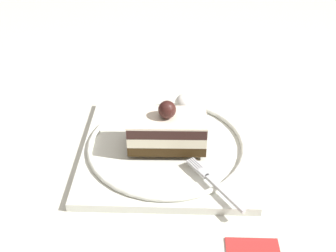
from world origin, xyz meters
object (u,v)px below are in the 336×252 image
at_px(dessert_plate, 168,147).
at_px(fork, 213,182).
at_px(whipped_cream_dollop, 184,104).
at_px(cake_slice, 167,130).

xyz_separation_m(dessert_plate, fork, (-0.04, 0.10, 0.01)).
distance_m(whipped_cream_dollop, fork, 0.17).
relative_size(whipped_cream_dollop, fork, 0.32).
bearing_deg(whipped_cream_dollop, dessert_plate, 61.04).
bearing_deg(fork, cake_slice, -63.83).
bearing_deg(cake_slice, dessert_plate, -121.29).
relative_size(cake_slice, whipped_cream_dollop, 3.42).
height_order(whipped_cream_dollop, fork, whipped_cream_dollop).
relative_size(dessert_plate, fork, 2.66).
relative_size(cake_slice, fork, 1.11).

